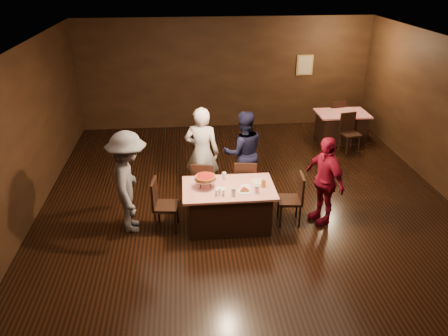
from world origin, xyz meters
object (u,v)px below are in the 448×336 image
Objects in this scene: main_table at (229,206)px; chair_end_left at (166,205)px; pizza_stand at (205,178)px; glass_back at (224,176)px; glass_front_left at (233,192)px; diner_grey_knit at (129,183)px; diner_white_jacket at (202,153)px; back_table at (341,127)px; chair_end_right at (290,199)px; chair_back_near at (351,133)px; glass_amber at (263,183)px; chair_far_right at (245,181)px; diner_navy_hoodie at (243,152)px; plate_empty at (258,182)px; glass_front_right at (257,189)px; chair_far_left at (204,183)px; chair_back_far at (334,116)px; diner_red_shirt at (324,180)px.

chair_end_left reaches higher than main_table.
pizza_stand is 0.44m from glass_back.
diner_grey_knit is at bearing 168.41° from glass_front_left.
diner_white_jacket is 1.71m from diner_grey_knit.
chair_end_right is at bearing -120.81° from back_table.
glass_back is at bearing -66.79° from chair_end_left.
chair_end_right reaches higher than back_table.
chair_back_near is (4.44, 3.06, 0.00)m from chair_end_left.
back_table is 5.30m from pizza_stand.
chair_far_right is at bearing 104.04° from glass_amber.
diner_navy_hoodie reaches higher than plate_empty.
glass_back is (-0.50, 0.55, 0.00)m from glass_front_right.
chair_far_right is 6.79× the size of glass_back.
chair_far_left is at bearing 113.20° from glass_front_left.
chair_back_near is 4.41m from glass_front_right.
chair_end_left reaches higher than glass_front_right.
pizza_stand is at bearing -144.46° from glass_back.
glass_back is at bearing -86.35° from diner_grey_knit.
glass_front_left is (-3.29, -3.36, 0.37)m from chair_back_near.
glass_front_right is at bearing 84.85° from diner_navy_hoodie.
pizza_stand reaches higher than chair_far_left.
chair_far_right is at bearing 40.76° from chair_back_far.
pizza_stand is 2.71× the size of glass_back.
diner_red_shirt is 11.68× the size of glass_back.
chair_far_right is 1.07m from glass_front_right.
glass_amber is (1.00, -0.80, 0.37)m from chair_far_left.
diner_red_shirt is 1.28m from glass_front_right.
glass_front_right reaches higher than back_table.
chair_end_right reaches higher than glass_amber.
chair_back_far is at bearing 50.13° from glass_back.
diner_navy_hoodie reaches higher than chair_end_right.
chair_back_far is 5.31m from glass_back.
chair_far_left is 5.20m from chair_back_far.
glass_back is (-3.39, -4.06, 0.37)m from chair_back_far.
diner_red_shirt is at bearing 0.57° from main_table.
diner_grey_knit reaches higher than chair_end_right.
diner_navy_hoodie is 12.29× the size of glass_back.
main_table is 1.10m from chair_end_left.
chair_end_right is at bearing -95.88° from diner_grey_knit.
diner_navy_hoodie is (0.83, 0.10, -0.07)m from diner_white_jacket.
diner_white_jacket is (-0.80, 0.42, 0.45)m from chair_far_right.
diner_grey_knit is at bearing 38.95° from chair_far_left.
chair_far_right reaches higher than glass_front_left.
plate_empty is (0.95, -0.60, 0.30)m from chair_far_left.
diner_navy_hoodie is at bearing 96.28° from plate_empty.
diner_red_shirt reaches higher than main_table.
diner_white_jacket is (0.70, 1.17, 0.45)m from chair_end_left.
back_table is 9.29× the size of glass_front_left.
main_table is 1.10m from chair_end_right.
chair_end_left is 6.79× the size of glass_front_right.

